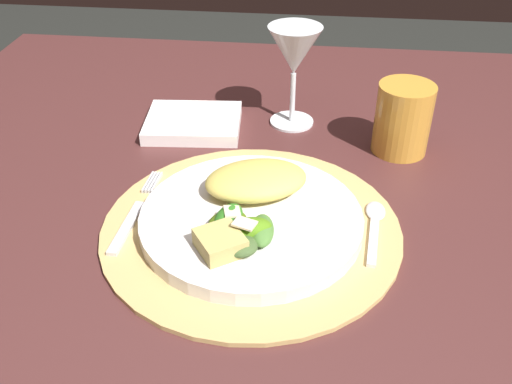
% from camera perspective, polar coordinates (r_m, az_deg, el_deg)
% --- Properties ---
extents(dining_table, '(1.28, 1.07, 0.73)m').
position_cam_1_polar(dining_table, '(0.84, 5.41, -9.37)').
color(dining_table, '#4A2524').
rests_on(dining_table, ground).
extents(placemat, '(0.35, 0.35, 0.01)m').
position_cam_1_polar(placemat, '(0.68, -0.48, -3.58)').
color(placemat, tan).
rests_on(placemat, dining_table).
extents(dinner_plate, '(0.26, 0.26, 0.02)m').
position_cam_1_polar(dinner_plate, '(0.67, -0.48, -2.77)').
color(dinner_plate, silver).
rests_on(dinner_plate, placemat).
extents(pasta_serving, '(0.15, 0.12, 0.03)m').
position_cam_1_polar(pasta_serving, '(0.69, 0.01, 1.17)').
color(pasta_serving, '#D8C257').
rests_on(pasta_serving, dinner_plate).
extents(salad_greens, '(0.08, 0.10, 0.03)m').
position_cam_1_polar(salad_greens, '(0.63, -1.50, -3.57)').
color(salad_greens, '#3E572B').
rests_on(salad_greens, dinner_plate).
extents(bread_piece, '(0.06, 0.07, 0.02)m').
position_cam_1_polar(bread_piece, '(0.61, -3.58, -5.01)').
color(bread_piece, tan).
rests_on(bread_piece, dinner_plate).
extents(fork, '(0.02, 0.17, 0.00)m').
position_cam_1_polar(fork, '(0.71, -12.01, -2.19)').
color(fork, silver).
rests_on(fork, placemat).
extents(spoon, '(0.03, 0.12, 0.01)m').
position_cam_1_polar(spoon, '(0.70, 11.70, -2.90)').
color(spoon, silver).
rests_on(spoon, placemat).
extents(napkin, '(0.15, 0.13, 0.02)m').
position_cam_1_polar(napkin, '(0.89, -6.24, 6.85)').
color(napkin, white).
rests_on(napkin, dining_table).
extents(wine_glass, '(0.08, 0.08, 0.15)m').
position_cam_1_polar(wine_glass, '(0.86, 3.83, 13.50)').
color(wine_glass, silver).
rests_on(wine_glass, dining_table).
extents(amber_tumbler, '(0.08, 0.08, 0.10)m').
position_cam_1_polar(amber_tumbler, '(0.84, 14.37, 7.06)').
color(amber_tumbler, gold).
rests_on(amber_tumbler, dining_table).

